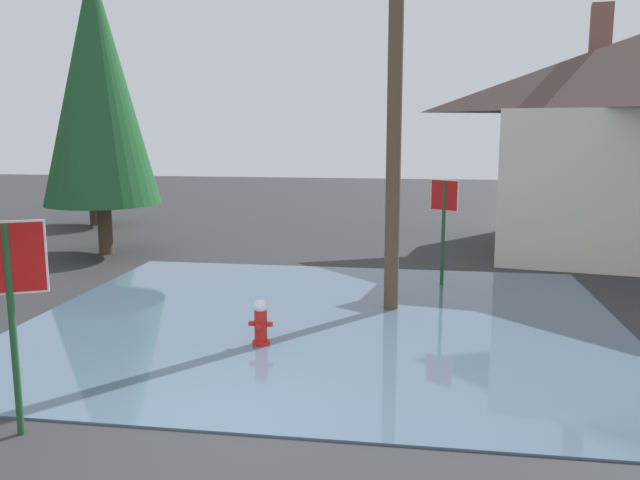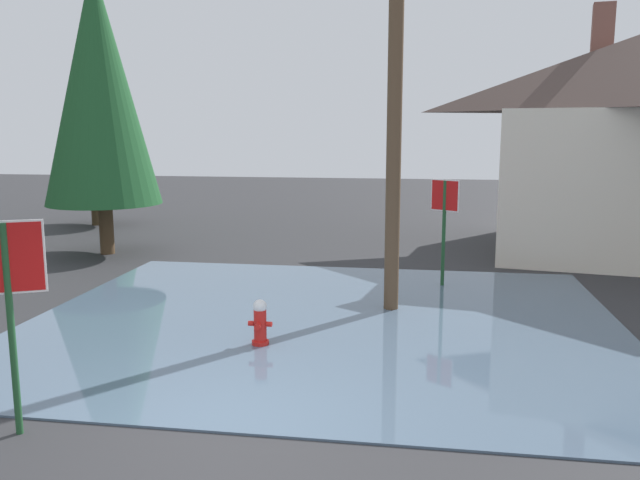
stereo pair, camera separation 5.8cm
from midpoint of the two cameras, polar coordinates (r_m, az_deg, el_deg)
The scene contains 8 objects.
ground_plane at distance 7.94m, azimuth -8.55°, elevation -16.79°, with size 80.00×80.00×0.10m, color #2D2D30.
flood_puddle at distance 12.02m, azimuth 0.20°, elevation -7.05°, with size 10.66×9.23×0.03m, color #4C6075.
stop_sign_near at distance 8.02m, azimuth -25.75°, elevation -3.38°, with size 0.74×0.39×2.49m.
fire_hydrant at distance 10.63m, azimuth -5.37°, elevation -7.28°, with size 0.39×0.33×0.78m.
utility_pole at distance 12.39m, azimuth 6.44°, elevation 13.18°, with size 1.60×0.28×8.14m.
stop_sign_far at distance 14.57m, azimuth 10.68°, elevation 2.49°, with size 0.59×0.39×2.39m.
pine_tree_tall_left at distance 19.11m, azimuth -19.01°, elevation 12.63°, with size 3.15×3.15×7.87m.
pine_tree_short_left at distance 25.12m, azimuth -19.66°, elevation 10.86°, with size 2.88×2.88×7.21m.
Camera 1 is at (2.15, -6.78, 3.47)m, focal length 36.57 mm.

